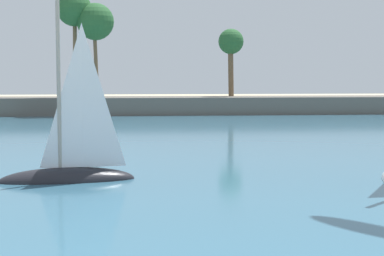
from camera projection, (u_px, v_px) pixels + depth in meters
name	position (u px, v px, depth m)	size (l,w,h in m)	color
sea	(153.00, 119.00, 56.55)	(220.00, 94.33, 0.06)	#386B84
palm_headland	(147.00, 78.00, 63.29)	(96.00, 6.25, 13.46)	#605B54
sailboat_near_shore	(70.00, 163.00, 23.21)	(5.16, 2.11, 7.28)	black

